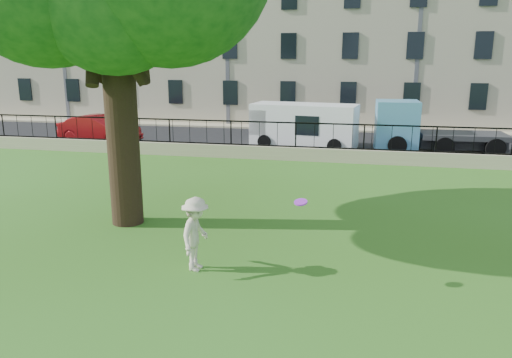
% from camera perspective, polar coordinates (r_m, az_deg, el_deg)
% --- Properties ---
extents(ground, '(120.00, 120.00, 0.00)m').
position_cam_1_polar(ground, '(11.41, -3.65, -9.96)').
color(ground, '#336317').
rests_on(ground, ground).
extents(retaining_wall, '(50.00, 0.40, 0.60)m').
position_cam_1_polar(retaining_wall, '(22.64, 4.52, 2.90)').
color(retaining_wall, tan).
rests_on(retaining_wall, ground).
extents(iron_railing, '(50.00, 0.05, 1.13)m').
position_cam_1_polar(iron_railing, '(22.49, 4.56, 5.03)').
color(iron_railing, black).
rests_on(iron_railing, retaining_wall).
extents(street, '(60.00, 9.00, 0.01)m').
position_cam_1_polar(street, '(27.28, 5.82, 4.14)').
color(street, black).
rests_on(street, ground).
extents(sidewalk, '(60.00, 1.40, 0.12)m').
position_cam_1_polar(sidewalk, '(32.39, 6.85, 5.75)').
color(sidewalk, tan).
rests_on(sidewalk, ground).
extents(building_row, '(56.40, 10.40, 13.80)m').
position_cam_1_polar(building_row, '(37.78, 8.00, 17.30)').
color(building_row, '#B0AB8C').
rests_on(building_row, ground).
extents(man, '(0.68, 1.11, 1.66)m').
position_cam_1_polar(man, '(11.03, -6.89, -6.27)').
color(man, beige).
rests_on(man, ground).
extents(frisbee, '(0.34, 0.34, 0.12)m').
position_cam_1_polar(frisbee, '(10.08, 5.13, -2.65)').
color(frisbee, '#A927E1').
extents(red_sedan, '(4.67, 2.18, 1.48)m').
position_cam_1_polar(red_sedan, '(28.38, -17.46, 5.45)').
color(red_sedan, '#A41418').
rests_on(red_sedan, street).
extents(white_van, '(5.52, 2.77, 2.22)m').
position_cam_1_polar(white_van, '(25.84, 5.52, 6.08)').
color(white_van, white).
rests_on(white_van, street).
extents(blue_truck, '(5.97, 2.29, 2.48)m').
position_cam_1_polar(blue_truck, '(25.92, 20.06, 5.61)').
color(blue_truck, '#59A4D2').
rests_on(blue_truck, street).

